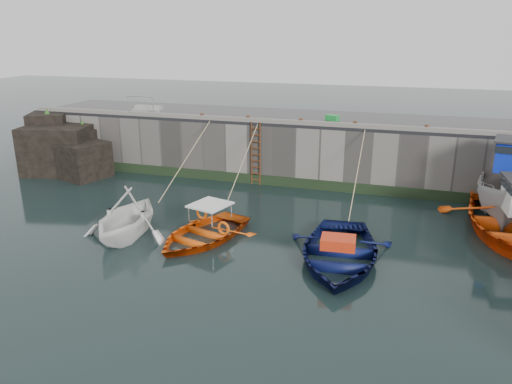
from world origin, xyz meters
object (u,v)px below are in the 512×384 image
(bollard_b, at_px, (248,119))
(bollard_c, at_px, (301,121))
(bollard_a, at_px, (202,116))
(ladder, at_px, (256,154))
(boat_near_blue, at_px, (203,239))
(boat_near_navy, at_px, (338,260))
(bollard_e, at_px, (427,128))
(boat_far_white, at_px, (509,192))
(boat_near_white, at_px, (128,236))
(fish_crate, at_px, (332,118))
(bollard_d, at_px, (355,124))

(bollard_b, bearing_deg, bollard_c, 0.00)
(bollard_a, relative_size, bollard_c, 1.00)
(ladder, bearing_deg, boat_near_blue, -88.47)
(boat_near_navy, distance_m, bollard_e, 9.00)
(boat_far_white, height_order, bollard_b, boat_far_white)
(boat_near_white, distance_m, bollard_b, 9.12)
(ladder, xyz_separation_m, fish_crate, (3.48, 1.84, 1.71))
(boat_near_blue, height_order, fish_crate, fish_crate)
(bollard_a, bearing_deg, bollard_c, 0.00)
(boat_near_blue, height_order, bollard_e, bollard_e)
(boat_near_navy, bearing_deg, boat_far_white, 41.55)
(boat_near_white, relative_size, bollard_b, 14.93)
(boat_near_white, relative_size, bollard_c, 14.93)
(bollard_c, distance_m, bollard_e, 5.80)
(boat_near_blue, distance_m, bollard_c, 8.54)
(boat_far_white, height_order, bollard_d, boat_far_white)
(bollard_c, bearing_deg, boat_near_white, -120.61)
(boat_far_white, relative_size, bollard_d, 24.08)
(ladder, xyz_separation_m, bollard_a, (-3.00, 0.34, 1.71))
(bollard_b, height_order, bollard_e, same)
(boat_near_navy, relative_size, boat_far_white, 0.82)
(ladder, distance_m, bollard_b, 1.81)
(bollard_a, height_order, bollard_e, same)
(boat_far_white, bearing_deg, boat_near_navy, -123.26)
(boat_near_blue, bearing_deg, boat_near_white, -152.20)
(boat_near_blue, height_order, bollard_b, bollard_b)
(bollard_a, xyz_separation_m, bollard_d, (7.80, 0.00, 0.00))
(boat_near_navy, height_order, bollard_d, bollard_d)
(bollard_a, relative_size, bollard_b, 1.00)
(boat_near_blue, xyz_separation_m, fish_crate, (3.29, 9.12, 3.30))
(boat_near_white, relative_size, boat_near_blue, 0.93)
(bollard_c, height_order, bollard_e, same)
(boat_near_navy, xyz_separation_m, boat_far_white, (6.12, 6.48, 1.05))
(boat_near_blue, relative_size, boat_near_navy, 0.82)
(boat_far_white, height_order, fish_crate, boat_far_white)
(boat_near_navy, height_order, bollard_b, bollard_b)
(boat_far_white, xyz_separation_m, bollard_a, (-14.49, 1.48, 2.25))
(bollard_e, bearing_deg, bollard_b, 180.00)
(boat_near_white, bearing_deg, bollard_e, 32.01)
(boat_far_white, relative_size, bollard_e, 24.08)
(bollard_a, xyz_separation_m, bollard_b, (2.50, 0.00, 0.00))
(bollard_c, bearing_deg, ladder, -171.33)
(boat_near_navy, relative_size, fish_crate, 8.61)
(boat_near_blue, xyz_separation_m, boat_near_navy, (5.18, -0.33, 0.00))
(bollard_a, distance_m, bollard_e, 11.00)
(boat_near_white, height_order, boat_far_white, boat_far_white)
(boat_near_navy, bearing_deg, bollard_d, 89.04)
(bollard_e, bearing_deg, boat_near_navy, -108.30)
(ladder, relative_size, boat_near_blue, 0.71)
(fish_crate, bearing_deg, bollard_a, -146.57)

